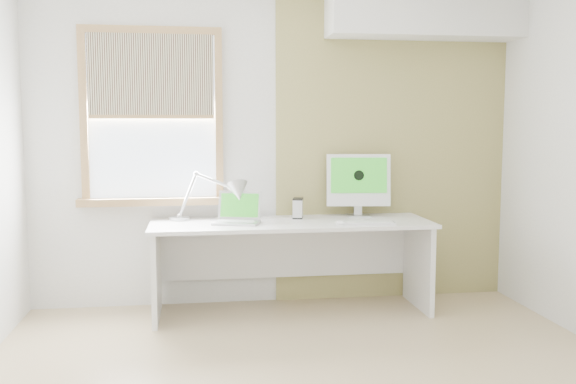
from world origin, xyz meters
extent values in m
cube|color=tan|center=(0.00, 0.00, -0.01)|extent=(4.00, 3.50, 0.02)
cube|color=silver|center=(0.00, 1.76, 1.30)|extent=(4.00, 0.02, 2.60)
cube|color=silver|center=(0.00, -1.76, 1.30)|extent=(4.00, 0.02, 2.60)
cube|color=#91904C|center=(1.00, 1.74, 1.30)|extent=(2.00, 0.02, 2.60)
cube|color=white|center=(1.20, 1.57, 2.40)|extent=(1.60, 0.40, 0.42)
cube|color=olive|center=(-1.53, 1.72, 1.55)|extent=(0.06, 0.06, 1.42)
cube|color=olive|center=(-0.47, 1.72, 1.55)|extent=(0.06, 0.06, 1.42)
cube|color=olive|center=(-1.00, 1.72, 2.23)|extent=(1.00, 0.06, 0.06)
cube|color=olive|center=(-1.00, 1.70, 0.87)|extent=(1.20, 0.14, 0.06)
cube|color=#D1E2F9|center=(-1.00, 1.74, 1.55)|extent=(1.00, 0.01, 1.30)
cube|color=beige|center=(-1.00, 1.70, 1.88)|extent=(0.98, 0.02, 0.65)
cube|color=olive|center=(-1.00, 1.70, 1.55)|extent=(0.98, 0.03, 0.03)
cube|color=white|center=(0.08, 1.38, 0.71)|extent=(2.20, 0.70, 0.03)
cube|color=white|center=(-0.97, 1.38, 0.35)|extent=(0.04, 0.64, 0.70)
cube|color=white|center=(1.13, 1.38, 0.35)|extent=(0.04, 0.64, 0.70)
cube|color=white|center=(0.08, 1.70, 0.45)|extent=(2.08, 0.02, 0.48)
cylinder|color=#B0B2B5|center=(-0.80, 1.59, 0.74)|extent=(0.19, 0.19, 0.02)
sphere|color=#B0B2B5|center=(-0.80, 1.59, 0.76)|extent=(0.06, 0.06, 0.05)
cylinder|color=#B0B2B5|center=(-0.73, 1.58, 0.93)|extent=(0.16, 0.05, 0.35)
sphere|color=#B0B2B5|center=(-0.66, 1.57, 1.10)|extent=(0.05, 0.05, 0.04)
cylinder|color=#B0B2B5|center=(-0.51, 1.53, 1.04)|extent=(0.31, 0.12, 0.14)
sphere|color=#B0B2B5|center=(-0.36, 1.48, 0.99)|extent=(0.04, 0.04, 0.04)
cone|color=#B0B2B5|center=(-0.33, 1.48, 0.96)|extent=(0.23, 0.26, 0.21)
cube|color=#B0B2B5|center=(-0.36, 1.34, 0.74)|extent=(0.39, 0.32, 0.02)
cube|color=#B2B5B7|center=(-0.36, 1.34, 0.75)|extent=(0.32, 0.22, 0.00)
cube|color=#B0B2B5|center=(-0.32, 1.45, 0.86)|extent=(0.35, 0.17, 0.22)
cube|color=#27891F|center=(-0.33, 1.45, 0.86)|extent=(0.30, 0.14, 0.18)
cylinder|color=#B0B2B5|center=(0.14, 1.56, 0.74)|extent=(0.08, 0.08, 0.02)
cube|color=#B0B2B5|center=(0.14, 1.56, 0.81)|extent=(0.06, 0.02, 0.11)
cube|color=#194C99|center=(0.14, 1.56, 0.81)|extent=(0.05, 0.01, 0.08)
cube|color=#B0B2B5|center=(0.15, 1.55, 0.81)|extent=(0.10, 0.14, 0.16)
cube|color=black|center=(0.15, 1.55, 0.89)|extent=(0.11, 0.14, 0.01)
cube|color=black|center=(0.15, 1.55, 0.74)|extent=(0.11, 0.14, 0.01)
cube|color=#B0B2B5|center=(0.67, 1.57, 0.74)|extent=(0.21, 0.19, 0.01)
cube|color=#B0B2B5|center=(0.67, 1.61, 0.83)|extent=(0.07, 0.03, 0.17)
cube|color=white|center=(0.67, 1.59, 1.03)|extent=(0.53, 0.16, 0.43)
cube|color=#27891F|center=(0.67, 1.56, 1.07)|extent=(0.46, 0.09, 0.29)
cylinder|color=black|center=(0.66, 1.56, 1.07)|extent=(0.09, 0.02, 0.09)
cube|color=white|center=(0.62, 1.17, 0.74)|extent=(0.46, 0.18, 0.02)
cube|color=white|center=(0.62, 1.17, 0.75)|extent=(0.42, 0.15, 0.00)
ellipsoid|color=white|center=(0.43, 1.17, 0.74)|extent=(0.09, 0.11, 0.03)
camera|label=1|loc=(-0.66, -3.47, 1.49)|focal=39.39mm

